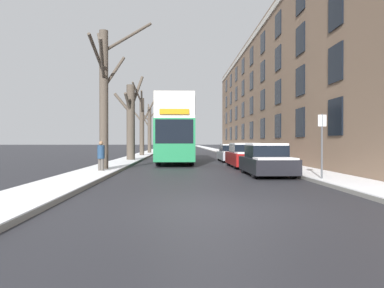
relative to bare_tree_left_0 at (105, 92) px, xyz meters
The scene contains 15 objects.
ground_plane 11.79m from the bare_tree_left_0, 63.82° to the right, with size 320.00×320.00×0.00m, color #28282D.
sidewalk_left 43.28m from the bare_tree_left_0, 90.31° to the left, with size 2.06×130.00×0.16m.
sidewalk_right 44.41m from the bare_tree_left_0, 76.96° to the left, with size 2.06×130.00×0.16m.
terrace_facade_right 22.29m from the bare_tree_left_0, 45.73° to the left, with size 9.10×46.76×12.22m.
bare_tree_left_0 is the anchor object (origin of this frame).
bare_tree_left_1 8.92m from the bare_tree_left_0, 89.64° to the left, with size 2.36×2.49×6.82m.
bare_tree_left_2 17.43m from the bare_tree_left_0, 90.10° to the left, with size 2.52×3.62×7.37m.
bare_tree_left_3 25.31m from the bare_tree_left_0, 89.86° to the left, with size 3.01×2.13×6.64m.
double_decker_bus 8.42m from the bare_tree_left_0, 64.72° to the left, with size 2.54×10.07×4.59m.
parked_car_0 8.85m from the bare_tree_left_0, 15.31° to the right, with size 1.87×4.03×1.48m.
parked_car_1 9.09m from the bare_tree_left_0, 20.87° to the left, with size 1.86×4.59×1.48m.
parked_car_2 12.33m from the bare_tree_left_0, 48.35° to the left, with size 1.78×4.30×1.36m.
oncoming_van 26.35m from the bare_tree_left_0, 83.34° to the left, with size 1.93×4.99×2.14m.
pedestrian_left_sidewalk 3.43m from the bare_tree_left_0, 87.69° to the right, with size 0.35×0.35×1.59m.
street_sign_post 10.84m from the bare_tree_left_0, 28.47° to the right, with size 0.32×0.07×2.61m.
Camera 1 is at (-1.02, -7.86, 1.57)m, focal length 32.00 mm.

